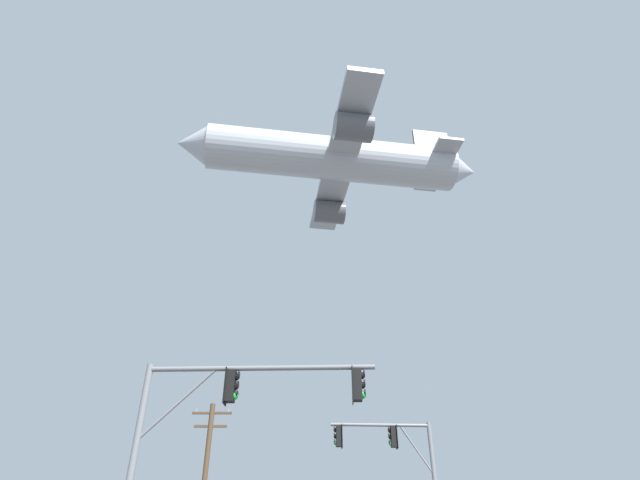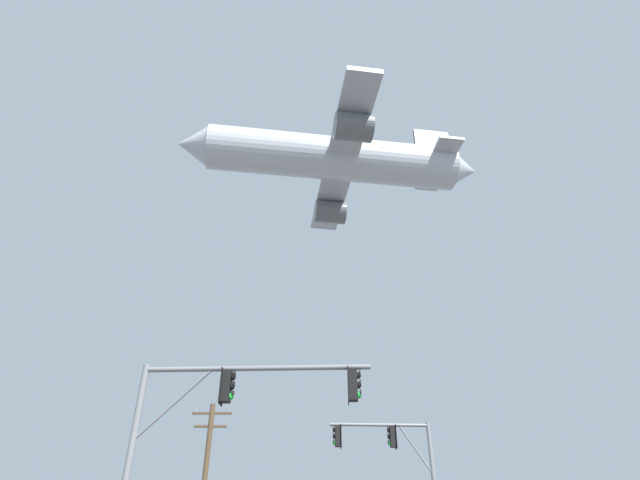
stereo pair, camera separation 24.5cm
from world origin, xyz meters
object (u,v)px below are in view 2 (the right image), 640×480
object	(u,v)px
airplane	(333,159)
signal_pole_near	(220,414)
signal_pole_far	(398,460)
utility_pole	(205,480)

from	to	relation	value
airplane	signal_pole_near	bearing A→B (deg)	-100.46
signal_pole_far	utility_pole	bearing A→B (deg)	156.67
utility_pole	airplane	world-z (taller)	airplane
airplane	utility_pole	bearing A→B (deg)	-135.80
signal_pole_far	airplane	world-z (taller)	airplane
utility_pole	signal_pole_far	bearing A→B (deg)	-23.33
signal_pole_far	utility_pole	xyz separation A→B (m)	(-9.60, 4.14, -0.35)
signal_pole_near	airplane	world-z (taller)	airplane
airplane	signal_pole_far	bearing A→B (deg)	-77.80
signal_pole_far	airplane	bearing A→B (deg)	102.20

